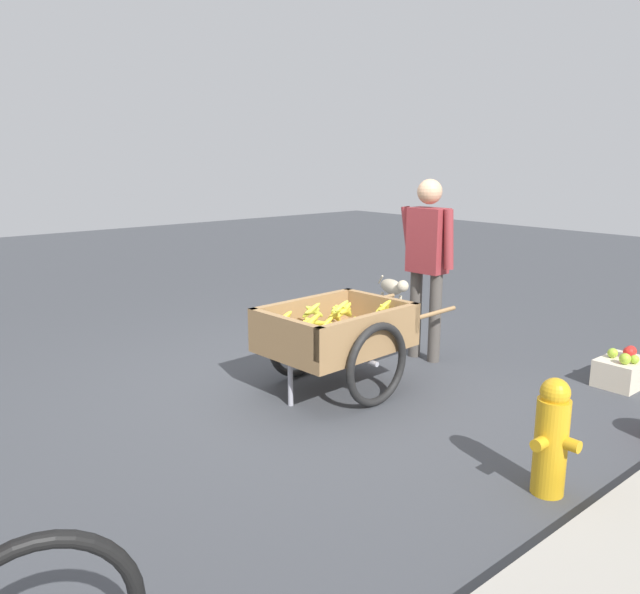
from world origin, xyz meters
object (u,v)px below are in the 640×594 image
at_px(fruit_cart, 335,337).
at_px(fire_hydrant, 552,437).
at_px(mixed_fruit_crate, 623,370).
at_px(dog, 393,287).
at_px(vendor_person, 427,253).

distance_m(fruit_cart, fire_hydrant, 1.94).
relative_size(fruit_cart, mixed_fruit_crate, 3.83).
xyz_separation_m(dog, mixed_fruit_crate, (0.49, 3.00, -0.14)).
bearing_deg(dog, fire_hydrant, 54.53).
relative_size(fruit_cart, fire_hydrant, 2.52).
bearing_deg(fire_hydrant, dog, -125.47).
height_order(fruit_cart, mixed_fruit_crate, fruit_cart).
xyz_separation_m(fruit_cart, dog, (-2.34, -1.56, -0.17)).
height_order(fire_hydrant, mixed_fruit_crate, fire_hydrant).
bearing_deg(dog, mixed_fruit_crate, 80.78).
height_order(dog, mixed_fruit_crate, dog).
bearing_deg(vendor_person, fire_hydrant, 56.88).
distance_m(fruit_cart, dog, 2.81).
height_order(vendor_person, dog, vendor_person).
bearing_deg(fruit_cart, mixed_fruit_crate, 142.06).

